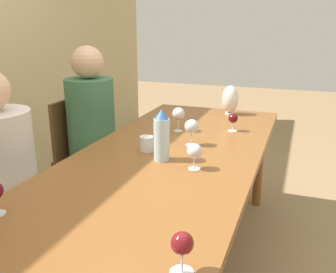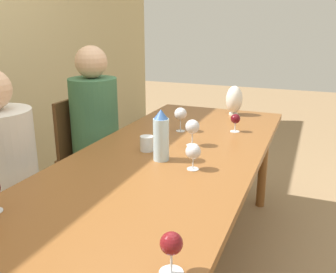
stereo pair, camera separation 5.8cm
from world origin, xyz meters
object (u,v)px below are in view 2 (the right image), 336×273
(vase, at_px, (234,100))
(wine_glass_4, at_px, (171,245))
(wine_glass_5, at_px, (192,127))
(person_far, at_px, (97,128))
(water_tumbler, at_px, (147,143))
(wine_glass_3, at_px, (235,119))
(person_near, at_px, (5,178))
(wine_glass_6, at_px, (193,152))
(wine_glass_1, at_px, (181,114))
(chair_far, at_px, (89,152))
(water_bottle, at_px, (161,136))

(vase, xyz_separation_m, wine_glass_4, (-1.95, -0.25, -0.02))
(wine_glass_5, bearing_deg, person_far, 69.89)
(water_tumbler, distance_m, vase, 1.05)
(wine_glass_3, distance_m, person_near, 1.42)
(vase, relative_size, wine_glass_6, 1.73)
(wine_glass_1, distance_m, chair_far, 0.85)
(water_bottle, distance_m, person_near, 0.86)
(wine_glass_6, bearing_deg, wine_glass_4, -166.27)
(vase, height_order, chair_far, vase)
(vase, bearing_deg, wine_glass_6, -177.20)
(vase, xyz_separation_m, wine_glass_3, (-0.46, -0.11, -0.03))
(water_bottle, bearing_deg, person_far, 52.29)
(water_tumbler, height_order, wine_glass_1, wine_glass_1)
(vase, xyz_separation_m, person_near, (-1.43, 0.90, -0.22))
(wine_glass_4, bearing_deg, water_tumbler, 28.63)
(vase, relative_size, wine_glass_1, 1.42)
(wine_glass_6, height_order, chair_far, chair_far)
(wine_glass_5, bearing_deg, wine_glass_1, 33.01)
(wine_glass_1, distance_m, wine_glass_6, 0.66)
(wine_glass_6, xyz_separation_m, person_far, (0.66, 0.96, -0.15))
(wine_glass_1, relative_size, person_near, 0.13)
(wine_glass_3, bearing_deg, wine_glass_5, 155.60)
(person_near, distance_m, person_far, 0.91)
(water_tumbler, height_order, person_near, person_near)
(vase, bearing_deg, wine_glass_1, 158.71)
(water_bottle, relative_size, person_near, 0.22)
(water_bottle, height_order, wine_glass_3, water_bottle)
(wine_glass_5, height_order, person_far, person_far)
(water_bottle, xyz_separation_m, chair_far, (0.59, 0.85, -0.39))
(wine_glass_3, xyz_separation_m, wine_glass_4, (-1.49, -0.14, 0.01))
(water_bottle, relative_size, water_tumbler, 3.22)
(wine_glass_3, bearing_deg, wine_glass_4, -174.75)
(wine_glass_4, height_order, chair_far, chair_far)
(wine_glass_5, relative_size, person_near, 0.13)
(wine_glass_5, height_order, chair_far, wine_glass_5)
(vase, distance_m, person_near, 1.70)
(wine_glass_4, bearing_deg, vase, 7.20)
(water_bottle, height_order, person_near, person_near)
(vase, xyz_separation_m, chair_far, (-0.52, 0.99, -0.38))
(water_bottle, height_order, person_far, person_far)
(wine_glass_6, height_order, person_near, person_near)
(water_bottle, distance_m, wine_glass_1, 0.54)
(water_tumbler, bearing_deg, person_far, 52.56)
(water_tumbler, relative_size, vase, 0.37)
(wine_glass_5, relative_size, person_far, 0.12)
(wine_glass_3, xyz_separation_m, chair_far, (-0.07, 1.10, -0.35))
(wine_glass_3, height_order, wine_glass_4, wine_glass_4)
(water_tumbler, bearing_deg, person_near, 123.19)
(water_tumbler, xyz_separation_m, person_far, (0.49, 0.64, -0.11))
(wine_glass_6, xyz_separation_m, person_near, (-0.25, 0.96, -0.19))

